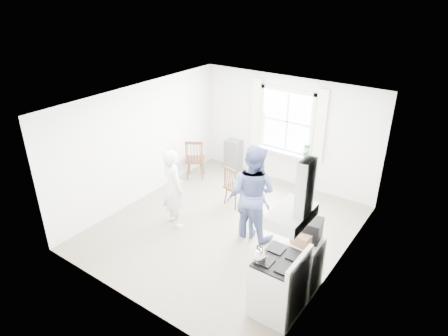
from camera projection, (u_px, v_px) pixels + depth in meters
room_shell at (226, 170)px, 7.52m from camera, size 4.62×5.12×2.64m
window_assembly at (286, 125)px, 9.25m from camera, size 1.88×0.24×1.70m
range_hood at (296, 206)px, 5.19m from camera, size 0.45×0.76×0.94m
shelf_unit at (233, 155)px, 10.35m from camera, size 0.40×0.30×0.80m
gas_stove at (279, 285)px, 5.90m from camera, size 0.68×0.76×1.12m
kettle at (259, 256)px, 5.62m from camera, size 0.20×0.20×0.28m
low_cabinet at (303, 263)px, 6.39m from camera, size 0.50×0.55×0.90m
stereo_stack at (309, 229)px, 6.18m from camera, size 0.42×0.39×0.34m
cardboard_box at (301, 239)px, 6.06m from camera, size 0.30×0.23×0.18m
windsor_chair_a at (195, 156)px, 9.72m from camera, size 0.60×0.60×1.05m
windsor_chair_b at (232, 183)px, 8.58m from camera, size 0.48×0.47×0.95m
person_left at (173, 188)px, 7.84m from camera, size 0.79×0.79×1.66m
person_mid at (253, 192)px, 7.47m from camera, size 0.93×0.93×1.89m
person_right at (248, 204)px, 7.52m from camera, size 1.02×1.02×1.42m
potted_plant at (306, 150)px, 9.08m from camera, size 0.20×0.20×0.33m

